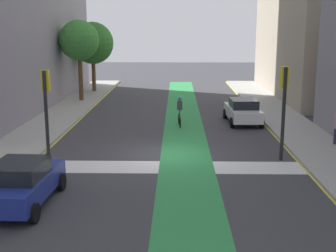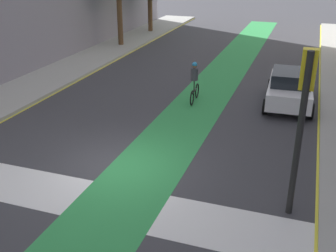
{
  "view_description": "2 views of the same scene",
  "coord_description": "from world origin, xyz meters",
  "views": [
    {
      "loc": [
        0.45,
        -20.98,
        5.95
      ],
      "look_at": [
        0.01,
        1.49,
        1.09
      ],
      "focal_mm": 48.53,
      "sensor_mm": 36.0,
      "label": 1
    },
    {
      "loc": [
        5.2,
        -10.24,
        6.31
      ],
      "look_at": [
        1.16,
        1.37,
        0.98
      ],
      "focal_mm": 43.59,
      "sensor_mm": 36.0,
      "label": 2
    }
  ],
  "objects": [
    {
      "name": "ground_plane",
      "position": [
        0.0,
        0.0,
        0.0
      ],
      "size": [
        120.0,
        120.0,
        0.0
      ],
      "primitive_type": "plane",
      "color": "#38383D"
    },
    {
      "name": "bike_lane_paint",
      "position": [
        0.89,
        0.0,
        0.0
      ],
      "size": [
        2.4,
        60.0,
        0.01
      ],
      "primitive_type": "cube",
      "color": "#2D8C47",
      "rests_on": "ground_plane"
    },
    {
      "name": "crosswalk_band",
      "position": [
        0.0,
        -2.0,
        0.0
      ],
      "size": [
        12.0,
        1.8,
        0.01
      ],
      "primitive_type": "cube",
      "color": "silver",
      "rests_on": "ground_plane"
    },
    {
      "name": "sidewalk_left",
      "position": [
        -7.5,
        0.0,
        0.07
      ],
      "size": [
        3.0,
        60.0,
        0.15
      ],
      "primitive_type": "cube",
      "color": "#9E9E99",
      "rests_on": "ground_plane"
    },
    {
      "name": "curb_stripe_left",
      "position": [
        -6.0,
        0.0,
        0.01
      ],
      "size": [
        0.16,
        60.0,
        0.01
      ],
      "primitive_type": "cube",
      "color": "yellow",
      "rests_on": "ground_plane"
    },
    {
      "name": "sidewalk_right",
      "position": [
        7.5,
        0.0,
        0.07
      ],
      "size": [
        3.0,
        60.0,
        0.15
      ],
      "primitive_type": "cube",
      "color": "#9E9E99",
      "rests_on": "ground_plane"
    },
    {
      "name": "curb_stripe_right",
      "position": [
        6.0,
        0.0,
        0.01
      ],
      "size": [
        0.16,
        60.0,
        0.01
      ],
      "primitive_type": "cube",
      "color": "yellow",
      "rests_on": "ground_plane"
    },
    {
      "name": "traffic_signal_near_right",
      "position": [
        5.26,
        -0.69,
        2.99
      ],
      "size": [
        0.35,
        0.52,
        4.27
      ],
      "color": "black",
      "rests_on": "ground_plane"
    },
    {
      "name": "traffic_signal_near_left",
      "position": [
        -5.41,
        -0.98,
        2.89
      ],
      "size": [
        0.35,
        0.52,
        4.12
      ],
      "color": "black",
      "rests_on": "ground_plane"
    },
    {
      "name": "car_white_right_far",
      "position": [
        4.66,
        7.51,
        0.8
      ],
      "size": [
        2.16,
        4.27,
        1.57
      ],
      "color": "silver",
      "rests_on": "ground_plane"
    },
    {
      "name": "car_blue_left_near",
      "position": [
        -4.82,
        -6.41,
        0.8
      ],
      "size": [
        2.16,
        4.27,
        1.57
      ],
      "color": "navy",
      "rests_on": "ground_plane"
    },
    {
      "name": "cyclist_in_lane",
      "position": [
        0.63,
        6.47,
        0.97
      ],
      "size": [
        0.32,
        1.73,
        1.86
      ],
      "color": "black",
      "rests_on": "ground_plane"
    },
    {
      "name": "street_tree_near",
      "position": [
        -7.41,
        15.85,
        4.95
      ],
      "size": [
        3.23,
        3.23,
        6.46
      ],
      "color": "brown",
      "rests_on": "sidewalk_left"
    },
    {
      "name": "street_tree_far",
      "position": [
        -7.34,
        21.39,
        4.58
      ],
      "size": [
        3.85,
        3.85,
        6.37
      ],
      "color": "brown",
      "rests_on": "sidewalk_left"
    }
  ]
}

